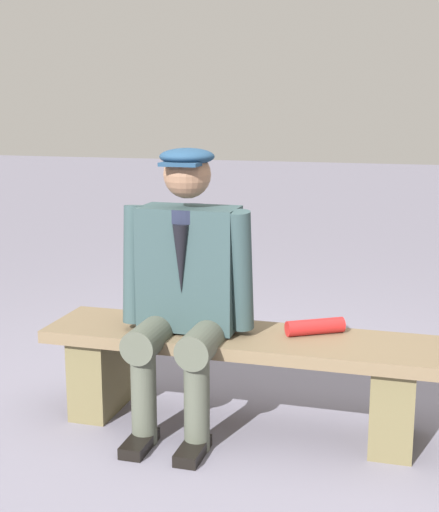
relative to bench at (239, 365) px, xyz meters
name	(u,v)px	position (x,y,z in m)	size (l,w,h in m)	color
ground_plane	(239,425)	(0.00, 0.00, -0.29)	(30.00, 30.00, 0.00)	slate
bench	(239,365)	(0.00, 0.00, 0.00)	(1.78, 0.43, 0.44)	brown
seated_man	(185,282)	(0.23, 0.06, 0.39)	(0.60, 0.58, 1.26)	#2D4244
rolled_magazine	(315,327)	(-0.33, -0.09, 0.18)	(0.07, 0.07, 0.27)	#B21E1E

